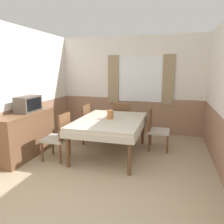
# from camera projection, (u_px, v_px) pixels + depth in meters

# --- Properties ---
(ground_plane) EXTENTS (16.00, 16.00, 0.00)m
(ground_plane) POSITION_uv_depth(u_px,v_px,m) (67.00, 221.00, 2.55)
(ground_plane) COLOR tan
(wall_back) EXTENTS (4.25, 0.09, 2.60)m
(wall_back) POSITION_uv_depth(u_px,v_px,m) (131.00, 85.00, 5.92)
(wall_back) COLOR white
(wall_back) RESTS_ON ground_plane
(wall_left) EXTENTS (0.05, 4.23, 2.60)m
(wall_left) POSITION_uv_depth(u_px,v_px,m) (23.00, 90.00, 4.62)
(wall_left) COLOR white
(wall_left) RESTS_ON ground_plane
(dining_table) EXTENTS (1.31, 1.79, 0.74)m
(dining_table) POSITION_uv_depth(u_px,v_px,m) (110.00, 124.00, 4.43)
(dining_table) COLOR beige
(dining_table) RESTS_ON ground_plane
(chair_head_window) EXTENTS (0.44, 0.44, 0.92)m
(chair_head_window) POSITION_uv_depth(u_px,v_px,m) (123.00, 119.00, 5.51)
(chair_head_window) COLOR brown
(chair_head_window) RESTS_ON ground_plane
(chair_left_far) EXTENTS (0.44, 0.44, 0.92)m
(chair_left_far) POSITION_uv_depth(u_px,v_px,m) (81.00, 122.00, 5.19)
(chair_left_far) COLOR brown
(chair_left_far) RESTS_ON ground_plane
(chair_left_near) EXTENTS (0.44, 0.44, 0.92)m
(chair_left_near) POSITION_uv_depth(u_px,v_px,m) (59.00, 136.00, 4.18)
(chair_left_near) COLOR brown
(chair_left_near) RESTS_ON ground_plane
(chair_right_far) EXTENTS (0.44, 0.44, 0.92)m
(chair_right_far) POSITION_uv_depth(u_px,v_px,m) (156.00, 128.00, 4.73)
(chair_right_far) COLOR brown
(chair_right_far) RESTS_ON ground_plane
(sideboard) EXTENTS (0.46, 1.47, 0.89)m
(sideboard) POSITION_uv_depth(u_px,v_px,m) (26.00, 134.00, 4.38)
(sideboard) COLOR brown
(sideboard) RESTS_ON ground_plane
(tv) EXTENTS (0.29, 0.54, 0.31)m
(tv) POSITION_uv_depth(u_px,v_px,m) (28.00, 104.00, 4.35)
(tv) COLOR #51473D
(tv) RESTS_ON sideboard
(vase) EXTENTS (0.13, 0.13, 0.18)m
(vase) POSITION_uv_depth(u_px,v_px,m) (110.00, 115.00, 4.42)
(vase) COLOR #B26B38
(vase) RESTS_ON dining_table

